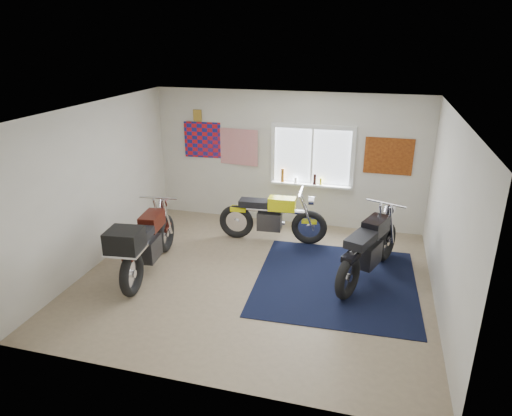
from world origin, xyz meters
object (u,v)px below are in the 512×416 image
(black_chrome_bike, at_px, (369,249))
(maroon_tourer, at_px, (145,243))
(navy_rug, at_px, (336,281))
(yellow_triumph, at_px, (272,218))

(black_chrome_bike, distance_m, maroon_tourer, 3.59)
(black_chrome_bike, relative_size, maroon_tourer, 0.96)
(navy_rug, relative_size, maroon_tourer, 1.18)
(yellow_triumph, height_order, maroon_tourer, maroon_tourer)
(navy_rug, height_order, black_chrome_bike, black_chrome_bike)
(navy_rug, distance_m, black_chrome_bike, 0.74)
(black_chrome_bike, bearing_deg, navy_rug, 142.58)
(navy_rug, xyz_separation_m, maroon_tourer, (-3.01, -0.59, 0.58))
(navy_rug, distance_m, maroon_tourer, 3.12)
(maroon_tourer, bearing_deg, black_chrome_bike, -82.23)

